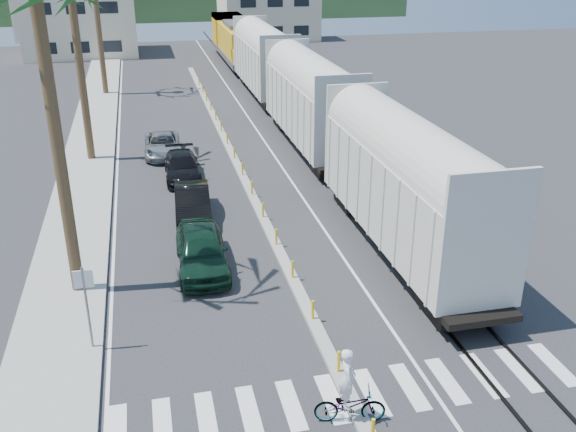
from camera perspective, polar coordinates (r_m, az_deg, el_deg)
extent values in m
plane|color=#28282B|center=(20.85, 3.65, -12.30)|extent=(140.00, 140.00, 0.00)
cube|color=gray|center=(43.04, -17.11, 6.08)|extent=(3.00, 90.00, 0.15)
cube|color=black|center=(46.74, -1.01, 8.38)|extent=(0.12, 100.00, 0.06)
cube|color=black|center=(47.05, 0.73, 8.49)|extent=(0.12, 100.00, 0.06)
cube|color=gray|center=(38.46, -4.77, 5.04)|extent=(0.45, 60.00, 0.15)
cylinder|color=gold|center=(17.59, 7.55, -18.33)|extent=(0.10, 0.10, 0.70)
cylinder|color=gold|center=(19.78, 4.52, -12.76)|extent=(0.10, 0.10, 0.70)
cylinder|color=gold|center=(22.17, 2.22, -8.32)|extent=(0.10, 0.10, 0.70)
cylinder|color=gold|center=(24.68, 0.41, -4.75)|extent=(0.10, 0.10, 0.70)
cylinder|color=gold|center=(27.30, -1.05, -1.85)|extent=(0.10, 0.10, 0.70)
cylinder|color=gold|center=(29.99, -2.24, 0.53)|extent=(0.10, 0.10, 0.70)
cylinder|color=gold|center=(32.73, -3.23, 2.52)|extent=(0.10, 0.10, 0.70)
cylinder|color=gold|center=(35.51, -4.07, 4.20)|extent=(0.10, 0.10, 0.70)
cylinder|color=gold|center=(38.33, -4.80, 5.64)|extent=(0.10, 0.10, 0.70)
cylinder|color=gold|center=(41.17, -5.42, 6.87)|extent=(0.10, 0.10, 0.70)
cylinder|color=gold|center=(44.04, -5.97, 7.95)|extent=(0.10, 0.10, 0.70)
cylinder|color=gold|center=(46.92, -6.45, 8.89)|extent=(0.10, 0.10, 0.70)
cylinder|color=gold|center=(49.81, -6.88, 9.73)|extent=(0.10, 0.10, 0.70)
cylinder|color=gold|center=(52.72, -7.26, 10.47)|extent=(0.10, 0.10, 0.70)
cylinder|color=gold|center=(55.63, -7.61, 11.13)|extent=(0.10, 0.10, 0.70)
cylinder|color=gold|center=(58.56, -7.92, 11.73)|extent=(0.10, 0.10, 0.70)
cube|color=silver|center=(19.33, 5.38, -15.64)|extent=(14.00, 2.20, 0.01)
cube|color=silver|center=(42.96, -14.84, 6.20)|extent=(0.12, 90.00, 0.01)
cube|color=silver|center=(43.58, -2.48, 7.21)|extent=(0.12, 90.00, 0.01)
cube|color=beige|center=(26.38, 10.38, 2.02)|extent=(3.00, 12.88, 3.40)
cylinder|color=beige|center=(25.82, 10.65, 5.53)|extent=(2.90, 12.58, 2.90)
cube|color=black|center=(27.25, 10.05, -2.29)|extent=(2.60, 12.88, 1.00)
cube|color=beige|center=(39.94, 2.02, 9.72)|extent=(3.00, 12.88, 3.40)
cylinder|color=beige|center=(39.58, 2.06, 12.11)|extent=(2.90, 12.58, 2.90)
cube|color=black|center=(40.52, 1.98, 6.69)|extent=(2.60, 12.88, 1.00)
cube|color=beige|center=(54.27, -2.14, 13.37)|extent=(3.00, 12.88, 3.40)
cylinder|color=beige|center=(54.00, -2.17, 15.15)|extent=(2.90, 12.58, 2.90)
cube|color=black|center=(54.69, -2.11, 11.10)|extent=(2.60, 12.88, 1.00)
cube|color=#4C4C4F|center=(70.10, -4.70, 14.23)|extent=(3.00, 17.00, 0.50)
cube|color=gold|center=(68.89, -4.61, 15.38)|extent=(2.70, 12.24, 2.60)
cube|color=gold|center=(75.51, -5.43, 16.29)|extent=(3.00, 3.74, 3.20)
cube|color=black|center=(70.20, -4.68, 13.75)|extent=(2.60, 13.60, 0.90)
cylinder|color=brown|center=(23.33, -19.74, 5.45)|extent=(0.44, 0.44, 11.00)
cylinder|color=brown|center=(38.97, -17.90, 11.74)|extent=(0.44, 0.44, 10.00)
cylinder|color=brown|center=(56.58, -16.55, 16.27)|extent=(0.44, 0.44, 12.00)
cylinder|color=slate|center=(21.18, -17.38, -7.98)|extent=(0.08, 0.08, 3.00)
cube|color=silver|center=(20.65, -17.75, -5.37)|extent=(0.60, 0.04, 0.60)
cube|color=beige|center=(78.81, -17.97, 16.41)|extent=(12.00, 10.00, 8.00)
cube|color=beige|center=(88.26, -1.85, 17.79)|extent=(12.00, 10.00, 7.00)
imported|color=black|center=(25.65, -7.68, -2.99)|extent=(2.21, 5.00, 1.67)
imported|color=black|center=(30.48, -8.49, 1.19)|extent=(2.10, 4.75, 1.51)
imported|color=black|center=(35.72, -9.40, 4.35)|extent=(2.01, 4.68, 1.34)
imported|color=#979A9C|center=(39.94, -11.09, 6.24)|extent=(2.34, 4.74, 1.29)
imported|color=#9EA0A5|center=(18.23, 5.52, -16.41)|extent=(1.45, 2.22, 1.02)
imported|color=white|center=(17.62, 5.32, -14.14)|extent=(0.82, 0.68, 1.78)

